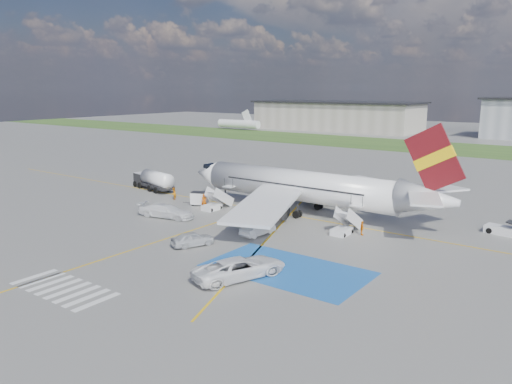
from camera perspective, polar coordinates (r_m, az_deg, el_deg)
ground at (r=52.52m, az=-3.26°, el=-5.28°), size 400.00×400.00×0.00m
grass_strip at (r=138.23m, az=22.81°, el=4.51°), size 400.00×30.00×0.01m
taxiway_line_main at (r=61.86m, az=3.85°, el=-2.64°), size 120.00×0.20×0.01m
taxiway_line_cross at (r=49.33m, az=-15.32°, el=-6.84°), size 0.20×60.00×0.01m
taxiway_line_diag at (r=61.86m, az=3.85°, el=-2.64°), size 20.71×56.45×0.01m
staging_box at (r=43.85m, az=3.57°, el=-8.80°), size 14.00×8.00×0.01m
crosswalk at (r=42.58m, az=-21.14°, el=-10.26°), size 9.00×4.00×0.01m
terminal_west at (r=190.03m, az=9.17°, el=8.55°), size 60.00×22.00×10.00m
airliner at (r=62.01m, az=6.06°, el=0.57°), size 36.81×32.95×11.92m
airstairs_fwd at (r=64.70m, az=-4.84°, el=-1.44°), size 1.90×5.20×3.60m
airstairs_aft at (r=54.66m, az=9.96°, el=-4.07°), size 1.90×5.20×3.60m
fuel_tanker at (r=78.12m, az=-11.62°, el=1.14°), size 9.09×4.25×3.00m
gpu_cart at (r=67.08m, az=-6.48°, el=-0.83°), size 2.52×2.05×1.82m
belt_loader at (r=59.69m, az=27.09°, el=-4.09°), size 5.54×2.61×1.61m
car_silver_a at (r=50.08m, az=-7.24°, el=-5.34°), size 3.33×4.62×1.46m
car_silver_b at (r=53.25m, az=0.21°, el=-4.20°), size 1.84×4.51×1.46m
van_white_a at (r=41.56m, az=-1.85°, el=-8.27°), size 4.84×6.77×2.31m
van_white_b at (r=61.34m, az=-10.23°, el=-1.89°), size 5.84×3.27×2.16m
crew_fwd at (r=65.18m, az=-5.96°, el=-1.07°), size 0.82×0.80×1.90m
crew_nose at (r=70.86m, az=-9.40°, el=-0.19°), size 0.82×0.96×1.73m
crew_aft at (r=54.43m, az=12.02°, el=-4.06°), size 0.84×0.95×1.54m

